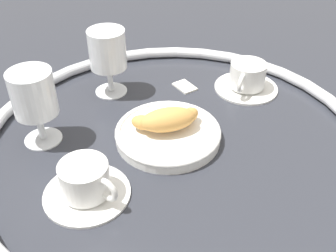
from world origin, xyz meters
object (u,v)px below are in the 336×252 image
Objects in this scene: croissant_large at (168,119)px; juice_glass_right at (108,53)px; juice_glass_left at (34,96)px; coffee_cup_far at (247,78)px; sugar_packet at (185,86)px; coffee_cup_near at (86,183)px; pastry_plate at (168,134)px.

juice_glass_right reaches higher than croissant_large.
juice_glass_left and juice_glass_right have the same top height.
coffee_cup_far is 0.13m from sugar_packet.
juice_glass_left is 0.33m from sugar_packet.
juice_glass_left reaches higher than coffee_cup_near.
croissant_large is at bearing 24.54° from juice_glass_left.
juice_glass_right is 2.80× the size of sugar_packet.
juice_glass_right is at bearing -154.36° from coffee_cup_far.
pastry_plate reaches higher than sugar_packet.
juice_glass_right is at bearing 112.99° from coffee_cup_near.
croissant_large is 0.23m from juice_glass_left.
coffee_cup_far is at bearing 69.47° from pastry_plate.
coffee_cup_near is at bearing -67.01° from juice_glass_right.
croissant_large is 0.21m from juice_glass_right.
croissant_large is 0.85× the size of juice_glass_left.
sugar_packet is (0.14, 0.08, -0.09)m from juice_glass_right.
coffee_cup_near is 1.00× the size of coffee_cup_far.
juice_glass_right reaches higher than sugar_packet.
croissant_large reaches higher than sugar_packet.
coffee_cup_far is (0.14, 0.41, 0.00)m from coffee_cup_near.
coffee_cup_far reaches higher than sugar_packet.
coffee_cup_near and coffee_cup_far have the same top height.
croissant_large is 0.24m from coffee_cup_far.
pastry_plate is 0.19m from coffee_cup_near.
sugar_packet is at bearing 29.70° from juice_glass_right.
pastry_plate is 0.22m from juice_glass_right.
juice_glass_left is (-0.21, -0.09, 0.08)m from pastry_plate.
coffee_cup_far is at bearing 70.43° from coffee_cup_near.
pastry_plate is 0.24m from juice_glass_left.
juice_glass_left is 2.80× the size of sugar_packet.
sugar_packet is (0.02, 0.36, -0.02)m from coffee_cup_near.
juice_glass_left reaches higher than croissant_large.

